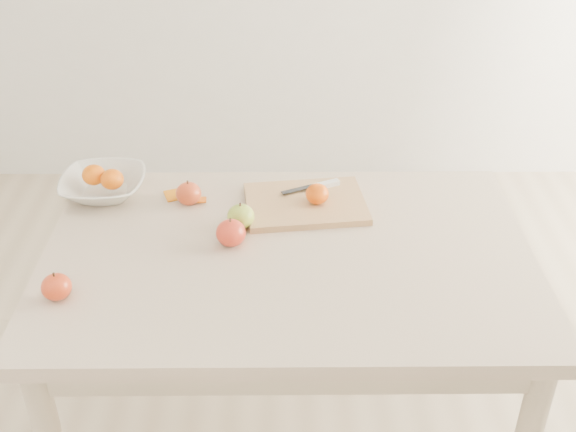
{
  "coord_description": "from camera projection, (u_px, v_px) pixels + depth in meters",
  "views": [
    {
      "loc": [
        -0.01,
        -1.44,
        1.77
      ],
      "look_at": [
        0.0,
        0.05,
        0.82
      ],
      "focal_mm": 45.0,
      "sensor_mm": 36.0,
      "label": 1
    }
  ],
  "objects": [
    {
      "name": "apple_red_a",
      "position": [
        189.0,
        194.0,
        1.94
      ],
      "size": [
        0.07,
        0.07,
        0.06
      ],
      "primitive_type": "ellipsoid",
      "color": "maroon",
      "rests_on": "table"
    },
    {
      "name": "board_tangerine",
      "position": [
        317.0,
        194.0,
        1.91
      ],
      "size": [
        0.06,
        0.06,
        0.05
      ],
      "primitive_type": "ellipsoid",
      "color": "#CC5807",
      "rests_on": "cutting_board"
    },
    {
      "name": "bowl_tangerine_near",
      "position": [
        94.0,
        175.0,
        1.97
      ],
      "size": [
        0.06,
        0.06,
        0.06
      ],
      "primitive_type": "ellipsoid",
      "color": "#E45608",
      "rests_on": "fruit_bowl"
    },
    {
      "name": "apple_red_d",
      "position": [
        56.0,
        287.0,
        1.6
      ],
      "size": [
        0.07,
        0.07,
        0.06
      ],
      "primitive_type": "ellipsoid",
      "color": "maroon",
      "rests_on": "table"
    },
    {
      "name": "paring_knife",
      "position": [
        322.0,
        185.0,
        1.99
      ],
      "size": [
        0.16,
        0.08,
        0.01
      ],
      "color": "white",
      "rests_on": "cutting_board"
    },
    {
      "name": "apple_red_b",
      "position": [
        231.0,
        233.0,
        1.77
      ],
      "size": [
        0.07,
        0.07,
        0.07
      ],
      "primitive_type": "ellipsoid",
      "color": "maroon",
      "rests_on": "table"
    },
    {
      "name": "cutting_board",
      "position": [
        306.0,
        204.0,
        1.94
      ],
      "size": [
        0.34,
        0.27,
        0.02
      ],
      "primitive_type": "cube",
      "rotation": [
        0.0,
        0.0,
        0.12
      ],
      "color": "tan",
      "rests_on": "table"
    },
    {
      "name": "orange_peel_a",
      "position": [
        176.0,
        196.0,
        1.98
      ],
      "size": [
        0.07,
        0.06,
        0.01
      ],
      "primitive_type": "cube",
      "rotation": [
        0.21,
        0.0,
        0.39
      ],
      "color": "orange",
      "rests_on": "table"
    },
    {
      "name": "apple_green",
      "position": [
        241.0,
        216.0,
        1.84
      ],
      "size": [
        0.07,
        0.07,
        0.06
      ],
      "primitive_type": "ellipsoid",
      "color": "#70A124",
      "rests_on": "table"
    },
    {
      "name": "orange_peel_b",
      "position": [
        198.0,
        201.0,
        1.96
      ],
      "size": [
        0.05,
        0.04,
        0.01
      ],
      "primitive_type": "cube",
      "rotation": [
        -0.14,
        0.0,
        0.06
      ],
      "color": "#D4640F",
      "rests_on": "table"
    },
    {
      "name": "fruit_bowl",
      "position": [
        103.0,
        185.0,
        1.98
      ],
      "size": [
        0.23,
        0.23,
        0.06
      ],
      "primitive_type": "imported",
      "color": "silver",
      "rests_on": "table"
    },
    {
      "name": "bowl_tangerine_far",
      "position": [
        112.0,
        179.0,
        1.95
      ],
      "size": [
        0.06,
        0.06,
        0.06
      ],
      "primitive_type": "ellipsoid",
      "color": "orange",
      "rests_on": "fruit_bowl"
    },
    {
      "name": "table",
      "position": [
        288.0,
        283.0,
        1.82
      ],
      "size": [
        1.2,
        0.8,
        0.75
      ],
      "color": "#C7B097",
      "rests_on": "ground"
    }
  ]
}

